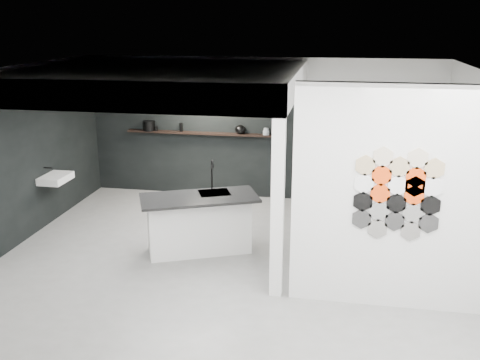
% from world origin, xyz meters
% --- Properties ---
extents(floor, '(7.00, 6.00, 0.01)m').
position_xyz_m(floor, '(0.00, 0.00, -0.01)').
color(floor, slate).
extents(partition_panel, '(2.45, 0.15, 2.80)m').
position_xyz_m(partition_panel, '(2.23, -1.00, 1.40)').
color(partition_panel, silver).
rests_on(partition_panel, floor).
extents(bay_clad_back, '(4.40, 0.04, 2.35)m').
position_xyz_m(bay_clad_back, '(-1.30, 2.97, 1.18)').
color(bay_clad_back, black).
rests_on(bay_clad_back, floor).
extents(bay_clad_left, '(0.04, 4.00, 2.35)m').
position_xyz_m(bay_clad_left, '(-3.47, 1.00, 1.18)').
color(bay_clad_left, black).
rests_on(bay_clad_left, floor).
extents(bulkhead, '(4.40, 4.00, 0.40)m').
position_xyz_m(bulkhead, '(-1.30, 1.00, 2.55)').
color(bulkhead, silver).
rests_on(bulkhead, corner_column).
extents(corner_column, '(0.16, 0.16, 2.35)m').
position_xyz_m(corner_column, '(0.82, -1.00, 1.18)').
color(corner_column, silver).
rests_on(corner_column, floor).
extents(fascia_beam, '(4.40, 0.16, 0.40)m').
position_xyz_m(fascia_beam, '(-1.30, -0.92, 2.55)').
color(fascia_beam, silver).
rests_on(fascia_beam, corner_column).
extents(wall_basin, '(0.40, 0.60, 0.12)m').
position_xyz_m(wall_basin, '(-3.24, 0.80, 0.85)').
color(wall_basin, silver).
rests_on(wall_basin, bay_clad_left).
extents(display_shelf, '(3.00, 0.15, 0.04)m').
position_xyz_m(display_shelf, '(-1.20, 2.87, 1.30)').
color(display_shelf, black).
rests_on(display_shelf, bay_clad_back).
extents(kitchen_island, '(1.92, 1.41, 1.42)m').
position_xyz_m(kitchen_island, '(-0.51, 0.13, 0.48)').
color(kitchen_island, silver).
rests_on(kitchen_island, floor).
extents(stockpot, '(0.24, 0.24, 0.20)m').
position_xyz_m(stockpot, '(-2.25, 2.87, 1.42)').
color(stockpot, black).
rests_on(stockpot, display_shelf).
extents(kettle, '(0.25, 0.25, 0.17)m').
position_xyz_m(kettle, '(-0.37, 2.87, 1.41)').
color(kettle, black).
rests_on(kettle, display_shelf).
extents(glass_bowl, '(0.16, 0.16, 0.09)m').
position_xyz_m(glass_bowl, '(0.15, 2.87, 1.36)').
color(glass_bowl, gray).
rests_on(glass_bowl, display_shelf).
extents(glass_vase, '(0.09, 0.09, 0.13)m').
position_xyz_m(glass_vase, '(0.15, 2.87, 1.39)').
color(glass_vase, gray).
rests_on(glass_vase, display_shelf).
extents(bottle_dark, '(0.08, 0.08, 0.17)m').
position_xyz_m(bottle_dark, '(-1.58, 2.87, 1.40)').
color(bottle_dark, black).
rests_on(bottle_dark, display_shelf).
extents(utensil_cup, '(0.08, 0.08, 0.09)m').
position_xyz_m(utensil_cup, '(-2.11, 2.87, 1.37)').
color(utensil_cup, black).
rests_on(utensil_cup, display_shelf).
extents(hex_tile_cluster, '(1.04, 0.02, 1.16)m').
position_xyz_m(hex_tile_cluster, '(2.26, -1.09, 1.50)').
color(hex_tile_cluster, '#2D2D2D').
rests_on(hex_tile_cluster, partition_panel).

